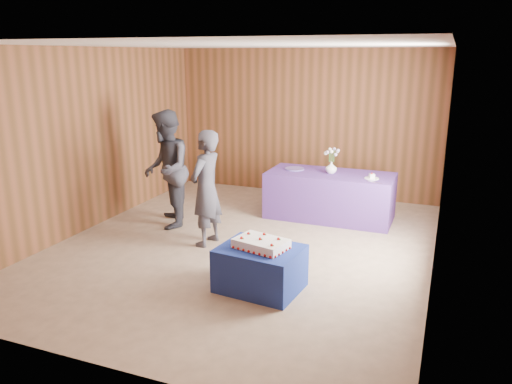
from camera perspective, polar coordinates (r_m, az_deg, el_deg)
The scene contains 13 objects.
ground at distance 7.01m, azimuth -1.49°, elevation -6.20°, with size 6.00×6.00×0.00m, color tan.
room_shell at distance 6.56m, azimuth -1.60°, elevation 8.59°, with size 5.04×6.04×2.72m.
cake_table at distance 5.71m, azimuth 0.47°, elevation -8.72°, with size 0.90×0.70×0.50m, color navy.
serving_table at distance 8.17m, azimuth 8.43°, elevation -0.42°, with size 2.00×0.90×0.75m, color #4C2D7E.
sheet_cake at distance 5.59m, azimuth 0.58°, elevation -5.91°, with size 0.67×0.53×0.14m.
vase at distance 8.04m, azimuth 8.59°, elevation 2.78°, with size 0.18×0.18×0.19m, color white.
flower_spray at distance 7.99m, azimuth 8.66°, elevation 4.55°, with size 0.24×0.25×0.19m.
platter at distance 8.26m, azimuth 4.42°, elevation 2.65°, with size 0.32×0.32×0.02m, color #6351A2.
plate at distance 7.82m, azimuth 13.08°, elevation 1.52°, with size 0.22×0.22×0.01m, color white.
cake_slice at distance 7.81m, azimuth 13.10°, elevation 1.81°, with size 0.10×0.10×0.09m.
knife at distance 7.62m, azimuth 13.32°, elevation 1.11°, with size 0.26×0.02×0.00m, color silver.
guest_left at distance 6.88m, azimuth -5.74°, elevation 0.40°, with size 0.59×0.39×1.62m, color #393843.
guest_right at distance 7.70m, azimuth -10.21°, elevation 2.56°, with size 0.87×0.68×1.80m, color #33333D.
Camera 1 is at (2.54, -6.00, 2.60)m, focal length 35.00 mm.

